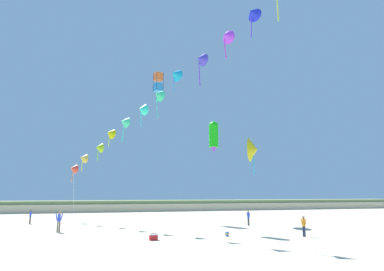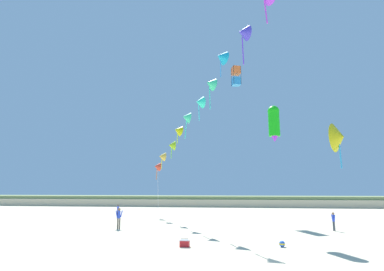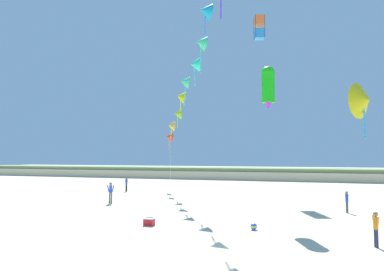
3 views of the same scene
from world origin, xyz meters
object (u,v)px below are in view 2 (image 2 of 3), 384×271
at_px(person_mid_center, 119,217).
at_px(large_kite_mid_trail, 274,122).
at_px(beach_cooler, 185,243).
at_px(large_kite_high_solo, 339,137).
at_px(beach_ball, 282,244).
at_px(person_near_right, 334,220).
at_px(large_kite_low_lead, 236,76).
at_px(person_far_left, 118,210).

xyz_separation_m(person_mid_center, large_kite_mid_trail, (13.04, -2.43, 7.47)).
bearing_deg(beach_cooler, large_kite_mid_trail, 36.63).
xyz_separation_m(large_kite_mid_trail, large_kite_high_solo, (6.36, 4.78, -0.52)).
bearing_deg(beach_ball, person_near_right, 54.14).
bearing_deg(large_kite_low_lead, beach_cooler, -100.94).
height_order(person_far_left, beach_ball, person_far_left).
bearing_deg(large_kite_mid_trail, person_near_right, 34.95).
height_order(person_far_left, large_kite_high_solo, large_kite_high_solo).
bearing_deg(large_kite_low_lead, beach_ball, -84.69).
xyz_separation_m(person_mid_center, large_kite_low_lead, (10.72, 13.28, 17.37)).
bearing_deg(large_kite_low_lead, person_mid_center, -128.91).
bearing_deg(large_kite_high_solo, person_near_right, -137.01).
bearing_deg(large_kite_mid_trail, beach_cooler, -143.37).
distance_m(person_near_right, person_far_left, 23.03).
relative_size(person_mid_center, large_kite_mid_trail, 0.62).
xyz_separation_m(person_far_left, large_kite_low_lead, (14.30, 4.09, 17.50)).
bearing_deg(person_near_right, person_mid_center, -176.83).
bearing_deg(person_near_right, person_far_left, 159.15).
relative_size(large_kite_high_solo, beach_cooler, 7.16).
xyz_separation_m(person_near_right, large_kite_low_lead, (-7.22, 12.29, 17.53)).
relative_size(person_far_left, large_kite_mid_trail, 0.54).
xyz_separation_m(person_mid_center, person_far_left, (-3.58, 9.19, -0.13)).
bearing_deg(beach_ball, large_kite_mid_trail, 83.17).
bearing_deg(person_mid_center, large_kite_low_lead, 51.09).
distance_m(person_near_right, large_kite_mid_trail, 9.69).
height_order(person_far_left, large_kite_mid_trail, large_kite_mid_trail).
distance_m(person_far_left, beach_ball, 22.49).
bearing_deg(person_far_left, person_near_right, -20.85).
xyz_separation_m(large_kite_low_lead, beach_ball, (1.84, -19.74, -18.21)).
height_order(large_kite_low_lead, large_kite_high_solo, large_kite_low_lead).
bearing_deg(beach_ball, beach_cooler, -173.80).
relative_size(large_kite_low_lead, beach_cooler, 4.54).
height_order(large_kite_mid_trail, large_kite_high_solo, large_kite_mid_trail).
bearing_deg(beach_ball, large_kite_high_solo, 52.16).
bearing_deg(large_kite_mid_trail, large_kite_low_lead, 98.39).
relative_size(person_near_right, beach_ball, 4.13).
bearing_deg(beach_ball, person_far_left, 135.89).
height_order(large_kite_mid_trail, beach_ball, large_kite_mid_trail).
distance_m(person_mid_center, beach_ball, 14.14).
relative_size(person_far_left, beach_cooler, 2.66).
distance_m(person_far_left, large_kite_high_solo, 25.00).
bearing_deg(person_far_left, person_mid_center, -68.71).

